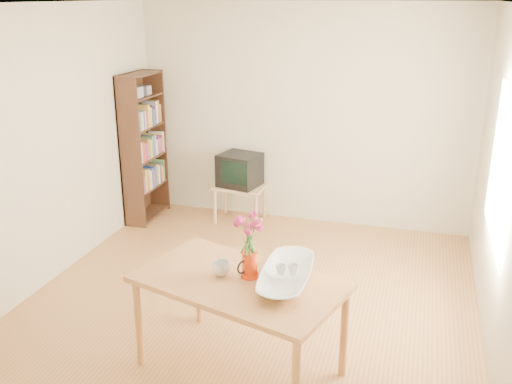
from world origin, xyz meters
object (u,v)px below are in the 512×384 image
(mug, at_px, (221,268))
(bowl, at_px, (287,249))
(television, at_px, (240,169))
(pitcher, at_px, (250,265))
(table, at_px, (239,290))

(mug, xyz_separation_m, bowl, (0.47, 0.05, 0.19))
(television, bearing_deg, pitcher, -57.89)
(table, height_order, pitcher, pitcher)
(mug, relative_size, television, 0.25)
(mug, bearing_deg, television, -70.20)
(pitcher, bearing_deg, table, -100.76)
(mug, height_order, television, same)
(table, height_order, television, television)
(mug, bearing_deg, table, 170.35)
(table, relative_size, bowl, 3.14)
(television, bearing_deg, mug, -61.94)
(bowl, xyz_separation_m, television, (-1.24, 2.76, -0.33))
(mug, height_order, bowl, bowl)
(mug, xyz_separation_m, television, (-0.77, 2.80, -0.14))
(table, xyz_separation_m, television, (-0.92, 2.84, -0.01))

